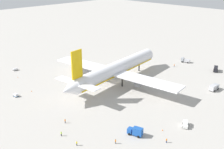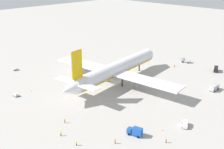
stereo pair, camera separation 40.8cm
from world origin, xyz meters
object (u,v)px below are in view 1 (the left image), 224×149
object	(u,v)px
traffic_cone_2	(162,130)
service_truck_2	(185,60)
airliner	(116,69)
service_truck_0	(136,131)
baggage_cart_1	(16,95)
service_truck_1	(214,87)
traffic_cone_1	(31,91)
baggage_cart_0	(15,69)
ground_worker_3	(61,134)
traffic_cone_0	(146,58)
traffic_cone_3	(18,77)
service_van	(185,124)
ground_worker_4	(174,65)
service_truck_3	(216,69)
ground_worker_1	(167,140)
ground_worker_5	(77,143)
ground_worker_0	(116,141)
ground_worker_2	(65,121)

from	to	relation	value
traffic_cone_2	service_truck_2	bearing A→B (deg)	25.09
airliner	service_truck_0	xyz separation A→B (m)	(-29.67, -38.13, -5.60)
airliner	baggage_cart_1	size ratio (longest dim) A/B	23.50
service_truck_1	traffic_cone_1	bearing A→B (deg)	135.46
service_truck_0	traffic_cone_1	distance (m)	59.18
airliner	baggage_cart_0	world-z (taller)	airliner
baggage_cart_0	traffic_cone_2	world-z (taller)	baggage_cart_0
ground_worker_3	service_truck_1	bearing A→B (deg)	-15.26
service_truck_2	baggage_cart_0	bearing A→B (deg)	142.68
traffic_cone_0	traffic_cone_3	bearing A→B (deg)	159.00
traffic_cone_1	service_truck_0	bearing A→B (deg)	-84.03
service_truck_1	service_van	distance (m)	38.94
ground_worker_4	service_truck_1	bearing A→B (deg)	-116.47
airliner	service_truck_0	bearing A→B (deg)	-127.89
ground_worker_3	traffic_cone_3	bearing A→B (deg)	75.11
service_truck_3	baggage_cart_0	xyz separation A→B (m)	(-78.41, 82.34, -0.85)
service_van	ground_worker_4	distance (m)	66.98
airliner	ground_worker_1	size ratio (longest dim) A/B	44.71
ground_worker_1	ground_worker_4	world-z (taller)	ground_worker_4
baggage_cart_0	ground_worker_4	distance (m)	92.20
service_truck_2	baggage_cart_1	size ratio (longest dim) A/B	1.84
ground_worker_5	traffic_cone_2	distance (m)	30.98
baggage_cart_0	service_van	bearing A→B (deg)	-81.72
airliner	ground_worker_5	size ratio (longest dim) A/B	43.02
traffic_cone_1	traffic_cone_3	world-z (taller)	same
service_truck_0	baggage_cart_1	bearing A→B (deg)	103.23
service_truck_1	service_truck_2	xyz separation A→B (m)	(27.85, 31.83, -0.18)
traffic_cone_3	ground_worker_5	bearing A→B (deg)	-103.02
ground_worker_0	traffic_cone_2	xyz separation A→B (m)	(17.47, -6.58, -0.62)
ground_worker_1	traffic_cone_2	distance (m)	7.31
baggage_cart_1	airliner	bearing A→B (deg)	-25.66
service_truck_3	ground_worker_5	bearing A→B (deg)	179.48
baggage_cart_1	ground_worker_3	world-z (taller)	ground_worker_3
service_truck_2	traffic_cone_2	distance (m)	82.14
service_truck_1	traffic_cone_1	world-z (taller)	service_truck_1
service_truck_1	ground_worker_5	bearing A→B (deg)	170.80
service_truck_1	baggage_cart_0	xyz separation A→B (m)	(-52.89, 93.37, -0.83)
service_truck_0	ground_worker_2	bearing A→B (deg)	116.61
ground_worker_3	baggage_cart_1	bearing A→B (deg)	83.81
service_van	service_truck_1	bearing A→B (deg)	10.79
baggage_cart_0	ground_worker_3	bearing A→B (deg)	-106.02
service_truck_0	ground_worker_2	world-z (taller)	service_truck_0
ground_worker_5	service_van	bearing A→B (deg)	-28.48
ground_worker_5	traffic_cone_2	size ratio (longest dim) A/B	3.09
traffic_cone_3	ground_worker_1	bearing A→B (deg)	-86.31
baggage_cart_0	ground_worker_0	size ratio (longest dim) A/B	2.00
airliner	traffic_cone_3	size ratio (longest dim) A/B	132.74
ground_worker_1	traffic_cone_1	distance (m)	69.64
baggage_cart_1	traffic_cone_0	bearing A→B (deg)	-5.08
baggage_cart_0	traffic_cone_2	xyz separation A→B (m)	(6.35, -96.37, -0.43)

